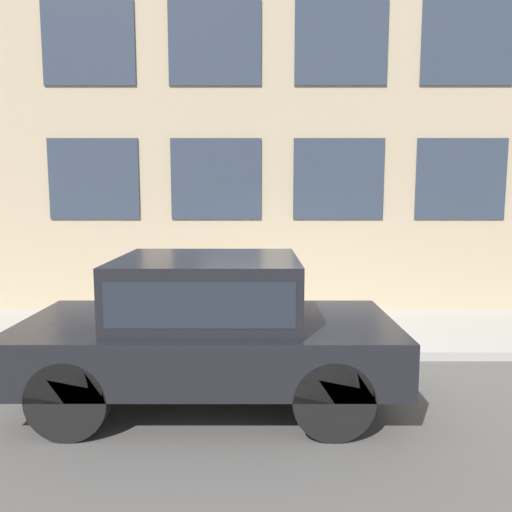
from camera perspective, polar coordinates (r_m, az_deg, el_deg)
The scene contains 6 objects.
ground_plane at distance 7.41m, azimuth 3.21°, elevation -11.92°, with size 80.00×80.00×0.00m, color #514F4C.
sidewalk at distance 8.67m, azimuth 2.72°, elevation -8.61°, with size 2.69×60.00×0.13m.
building_facade at distance 10.35m, azimuth 2.50°, elevation 25.09°, with size 0.33×40.00×11.22m.
fire_hydrant at distance 7.65m, azimuth 1.80°, elevation -7.07°, with size 0.31×0.43×0.80m.
person at distance 8.12m, azimuth -1.69°, elevation -3.91°, with size 0.29×0.19×1.22m.
parked_car_charcoal_near at distance 5.79m, azimuth -5.44°, elevation -7.54°, with size 1.99×4.21×1.71m.
Camera 1 is at (-6.99, 0.40, 2.42)m, focal length 35.00 mm.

